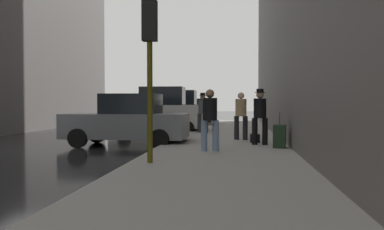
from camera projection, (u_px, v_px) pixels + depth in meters
name	position (u px, v px, depth m)	size (l,w,h in m)	color
ground_plane	(33.00, 150.00, 13.49)	(120.00, 120.00, 0.00)	black
sidewalk	(223.00, 150.00, 12.86)	(4.00, 40.00, 0.15)	gray
parked_gray_coupe	(127.00, 121.00, 14.75)	(4.24, 2.13, 1.79)	slate
parked_white_van	(160.00, 112.00, 20.93)	(4.63, 2.12, 2.25)	silver
parked_black_suv	(177.00, 110.00, 26.75)	(4.62, 2.10, 2.25)	black
parked_dark_green_sedan	(188.00, 111.00, 32.85)	(4.25, 2.15, 1.79)	#193828
fire_hydrant	(183.00, 130.00, 15.68)	(0.42, 0.22, 0.70)	red
traffic_light	(150.00, 45.00, 9.46)	(0.32, 0.32, 3.60)	#514C0F
pedestrian_with_fedora	(260.00, 114.00, 13.55)	(0.50, 0.40, 1.78)	black
pedestrian_in_jeans	(210.00, 117.00, 11.82)	(0.51, 0.43, 1.71)	#728CB2
pedestrian_in_tan_coat	(241.00, 113.00, 15.42)	(0.53, 0.49, 1.71)	black
pedestrian_with_beanie	(203.00, 110.00, 19.12)	(0.53, 0.50, 1.78)	#333338
rolling_suitcase	(280.00, 136.00, 12.75)	(0.44, 0.61, 1.04)	black
duffel_bag	(255.00, 138.00, 14.42)	(0.32, 0.44, 0.28)	black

